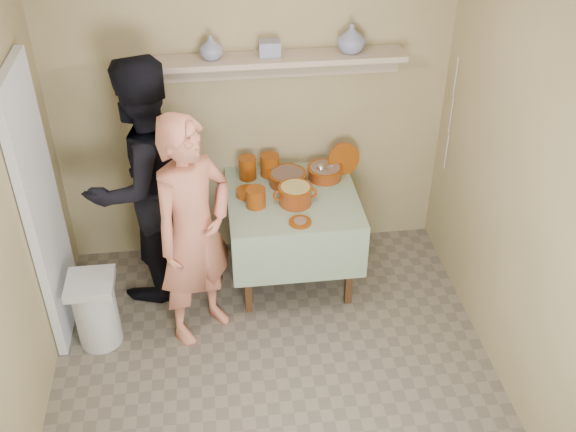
{
  "coord_description": "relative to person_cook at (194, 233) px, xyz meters",
  "views": [
    {
      "loc": [
        -0.3,
        -2.89,
        3.51
      ],
      "look_at": [
        0.15,
        0.75,
        0.95
      ],
      "focal_mm": 42.0,
      "sensor_mm": 36.0,
      "label": 1
    }
  ],
  "objects": [
    {
      "name": "empty_bowl",
      "position": [
        0.39,
        0.55,
        -0.07
      ],
      "size": [
        0.17,
        0.17,
        0.05
      ],
      "primitive_type": "cylinder",
      "color": "#722D06",
      "rests_on": "serving_table"
    },
    {
      "name": "electrical_cord",
      "position": [
        1.95,
        0.71,
        0.39
      ],
      "size": [
        0.01,
        0.05,
        0.9
      ],
      "color": "silver",
      "rests_on": "wall_shelf"
    },
    {
      "name": "plate_stack_a",
      "position": [
        0.42,
        0.8,
        -0.01
      ],
      "size": [
        0.13,
        0.13,
        0.18
      ],
      "primitive_type": "cylinder",
      "color": "#722D06",
      "rests_on": "serving_table"
    },
    {
      "name": "tile_panel",
      "position": [
        -0.98,
        0.18,
        0.14
      ],
      "size": [
        0.06,
        0.7,
        2.0
      ],
      "primitive_type": "cube",
      "color": "silver",
      "rests_on": "ground"
    },
    {
      "name": "front_plate",
      "position": [
        0.74,
        0.15,
        -0.08
      ],
      "size": [
        0.16,
        0.16,
        0.03
      ],
      "color": "#722D06",
      "rests_on": "serving_table"
    },
    {
      "name": "plate_stack_b",
      "position": [
        0.59,
        0.83,
        -0.01
      ],
      "size": [
        0.15,
        0.15,
        0.17
      ],
      "primitive_type": "cylinder",
      "color": "#722D06",
      "rests_on": "serving_table"
    },
    {
      "name": "cazuela_rice",
      "position": [
        0.74,
        0.41,
        -0.01
      ],
      "size": [
        0.33,
        0.25,
        0.14
      ],
      "color": "maroon",
      "rests_on": "serving_table"
    },
    {
      "name": "ladle",
      "position": [
        0.97,
        0.7,
        0.01
      ],
      "size": [
        0.08,
        0.26,
        0.19
      ],
      "color": "silver",
      "rests_on": "cazuela_meat_b"
    },
    {
      "name": "person_cook",
      "position": [
        0.0,
        0.0,
        0.0
      ],
      "size": [
        0.74,
        0.72,
        1.71
      ],
      "primitive_type": "imported",
      "rotation": [
        0.0,
        0.0,
        0.71
      ],
      "color": "#CD7658",
      "rests_on": "ground"
    },
    {
      "name": "person_helper",
      "position": [
        -0.34,
        0.52,
        0.09
      ],
      "size": [
        1.17,
        1.13,
        1.9
      ],
      "primitive_type": "imported",
      "rotation": [
        0.0,
        0.0,
        -2.48
      ],
      "color": "black",
      "rests_on": "ground"
    },
    {
      "name": "serving_table",
      "position": [
        0.73,
        0.51,
        -0.21
      ],
      "size": [
        0.97,
        0.97,
        0.76
      ],
      "color": "#4C2D16",
      "rests_on": "ground"
    },
    {
      "name": "ground",
      "position": [
        0.48,
        -0.77,
        -0.86
      ],
      "size": [
        3.5,
        3.5,
        0.0
      ],
      "primitive_type": "plane",
      "color": "#706758",
      "rests_on": "ground"
    },
    {
      "name": "vase_right",
      "position": [
        1.19,
        0.86,
        0.97
      ],
      "size": [
        0.25,
        0.25,
        0.21
      ],
      "primitive_type": "imported",
      "rotation": [
        0.0,
        0.0,
        0.26
      ],
      "color": "navy",
      "rests_on": "wall_shelf"
    },
    {
      "name": "wall_shelf",
      "position": [
        0.68,
        0.88,
        0.82
      ],
      "size": [
        1.8,
        0.25,
        0.21
      ],
      "color": "tan",
      "rests_on": "room_shell"
    },
    {
      "name": "trash_bin",
      "position": [
        -0.73,
        -0.05,
        -0.57
      ],
      "size": [
        0.32,
        0.32,
        0.56
      ],
      "color": "silver",
      "rests_on": "ground"
    },
    {
      "name": "cazuela_meat_a",
      "position": [
        0.71,
        0.68,
        -0.04
      ],
      "size": [
        0.3,
        0.3,
        0.1
      ],
      "color": "maroon",
      "rests_on": "serving_table"
    },
    {
      "name": "room_shell",
      "position": [
        0.48,
        -0.77,
        0.75
      ],
      "size": [
        3.04,
        3.54,
        2.62
      ],
      "color": "tan",
      "rests_on": "ground"
    },
    {
      "name": "propped_lid",
      "position": [
        1.17,
        0.79,
        0.02
      ],
      "size": [
        0.27,
        0.13,
        0.26
      ],
      "primitive_type": "cylinder",
      "rotation": [
        1.34,
        0.0,
        0.22
      ],
      "color": "#722D06",
      "rests_on": "serving_table"
    },
    {
      "name": "cazuela_meat_b",
      "position": [
        1.01,
        0.73,
        -0.04
      ],
      "size": [
        0.28,
        0.28,
        0.1
      ],
      "color": "maroon",
      "rests_on": "serving_table"
    },
    {
      "name": "bowl_stack",
      "position": [
        0.45,
        0.41,
        -0.02
      ],
      "size": [
        0.15,
        0.15,
        0.15
      ],
      "primitive_type": "cylinder",
      "color": "#722D06",
      "rests_on": "serving_table"
    },
    {
      "name": "vase_left",
      "position": [
        0.2,
        0.86,
        0.95
      ],
      "size": [
        0.23,
        0.23,
        0.17
      ],
      "primitive_type": "imported",
      "rotation": [
        0.0,
        0.0,
        0.55
      ],
      "color": "navy",
      "rests_on": "wall_shelf"
    },
    {
      "name": "ceramic_box",
      "position": [
        0.61,
        0.86,
        0.92
      ],
      "size": [
        0.15,
        0.11,
        0.11
      ],
      "primitive_type": "cube",
      "rotation": [
        0.0,
        0.0,
        -0.01
      ],
      "color": "navy",
      "rests_on": "wall_shelf"
    }
  ]
}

